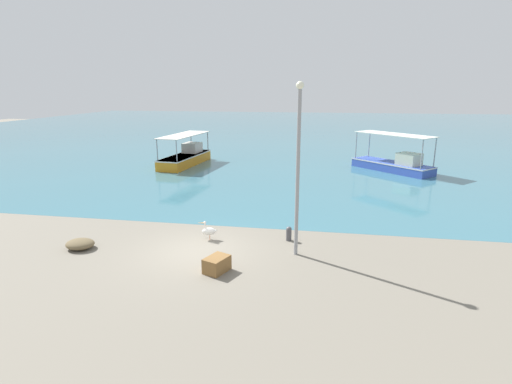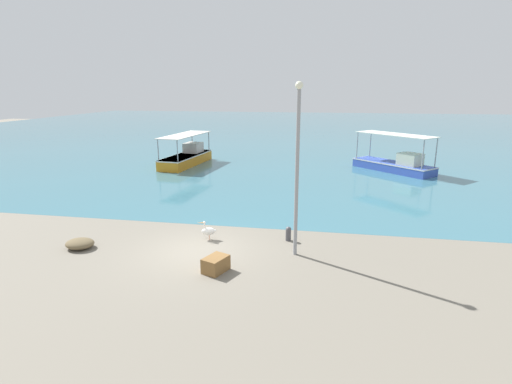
% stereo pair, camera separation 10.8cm
% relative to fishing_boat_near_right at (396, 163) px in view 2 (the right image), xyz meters
% --- Properties ---
extents(ground, '(120.00, 120.00, 0.00)m').
position_rel_fishing_boat_near_right_xyz_m(ground, '(-9.91, -17.32, -0.61)').
color(ground, slate).
extents(harbor_water, '(110.00, 90.00, 0.00)m').
position_rel_fishing_boat_near_right_xyz_m(harbor_water, '(-9.91, 30.68, -0.61)').
color(harbor_water, '#3A7080').
rests_on(harbor_water, ground).
extents(fishing_boat_near_right, '(5.82, 5.76, 2.78)m').
position_rel_fishing_boat_near_right_xyz_m(fishing_boat_near_right, '(0.00, 0.00, 0.00)').
color(fishing_boat_near_right, '#3754B7').
rests_on(fishing_boat_near_right, harbor_water).
extents(fishing_boat_outer, '(2.59, 6.64, 2.47)m').
position_rel_fishing_boat_near_right_xyz_m(fishing_boat_outer, '(-16.44, -0.08, 0.03)').
color(fishing_boat_outer, orange).
rests_on(fishing_boat_outer, harbor_water).
extents(pelican, '(0.80, 0.41, 0.80)m').
position_rel_fishing_boat_near_right_xyz_m(pelican, '(-9.83, -16.04, -0.24)').
color(pelican, '#E0997A').
rests_on(pelican, ground).
extents(lamp_post, '(0.28, 0.28, 6.32)m').
position_rel_fishing_boat_near_right_xyz_m(lamp_post, '(-6.17, -16.93, 2.91)').
color(lamp_post, gray).
rests_on(lamp_post, ground).
extents(mooring_bollard, '(0.23, 0.23, 0.60)m').
position_rel_fishing_boat_near_right_xyz_m(mooring_bollard, '(-6.56, -15.58, -0.29)').
color(mooring_bollard, '#47474C').
rests_on(mooring_bollard, ground).
extents(net_pile, '(1.11, 0.95, 0.38)m').
position_rel_fishing_boat_near_right_xyz_m(net_pile, '(-14.52, -17.83, -0.42)').
color(net_pile, brown).
rests_on(net_pile, ground).
extents(cargo_crate, '(0.90, 1.05, 0.53)m').
position_rel_fishing_boat_near_right_xyz_m(cargo_crate, '(-8.71, -18.88, -0.35)').
color(cargo_crate, brown).
rests_on(cargo_crate, ground).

